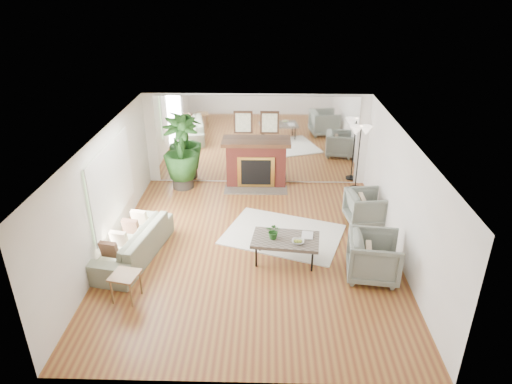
{
  "coord_description": "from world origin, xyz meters",
  "views": [
    {
      "loc": [
        0.3,
        -8.21,
        5.29
      ],
      "look_at": [
        0.07,
        0.6,
        1.07
      ],
      "focal_mm": 32.0,
      "sensor_mm": 36.0,
      "label": 1
    }
  ],
  "objects_px": {
    "sofa": "(132,243)",
    "armchair_front": "(374,257)",
    "armchair_back": "(366,207)",
    "potted_ficus": "(181,151)",
    "coffee_table": "(286,240)",
    "floor_lamp": "(360,136)",
    "side_table": "(125,278)",
    "fireplace": "(256,163)"
  },
  "relations": [
    {
      "from": "coffee_table",
      "to": "fireplace",
      "type": "bearing_deg",
      "value": 100.56
    },
    {
      "from": "armchair_back",
      "to": "potted_ficus",
      "type": "distance_m",
      "value": 4.99
    },
    {
      "from": "fireplace",
      "to": "potted_ficus",
      "type": "height_order",
      "value": "fireplace"
    },
    {
      "from": "side_table",
      "to": "armchair_front",
      "type": "bearing_deg",
      "value": 9.98
    },
    {
      "from": "side_table",
      "to": "coffee_table",
      "type": "bearing_deg",
      "value": 23.96
    },
    {
      "from": "side_table",
      "to": "floor_lamp",
      "type": "relative_size",
      "value": 0.31
    },
    {
      "from": "sofa",
      "to": "side_table",
      "type": "bearing_deg",
      "value": 22.12
    },
    {
      "from": "armchair_front",
      "to": "floor_lamp",
      "type": "bearing_deg",
      "value": 2.44
    },
    {
      "from": "armchair_back",
      "to": "floor_lamp",
      "type": "height_order",
      "value": "floor_lamp"
    },
    {
      "from": "armchair_back",
      "to": "armchair_front",
      "type": "bearing_deg",
      "value": 166.3
    },
    {
      "from": "floor_lamp",
      "to": "potted_ficus",
      "type": "bearing_deg",
      "value": 180.0
    },
    {
      "from": "fireplace",
      "to": "sofa",
      "type": "relative_size",
      "value": 0.9
    },
    {
      "from": "armchair_back",
      "to": "armchair_front",
      "type": "relative_size",
      "value": 0.88
    },
    {
      "from": "armchair_front",
      "to": "side_table",
      "type": "bearing_deg",
      "value": 107.51
    },
    {
      "from": "fireplace",
      "to": "armchair_back",
      "type": "height_order",
      "value": "fireplace"
    },
    {
      "from": "sofa",
      "to": "armchair_front",
      "type": "bearing_deg",
      "value": 94.52
    },
    {
      "from": "coffee_table",
      "to": "armchair_back",
      "type": "relative_size",
      "value": 1.65
    },
    {
      "from": "armchair_back",
      "to": "potted_ficus",
      "type": "height_order",
      "value": "potted_ficus"
    },
    {
      "from": "coffee_table",
      "to": "armchair_back",
      "type": "distance_m",
      "value": 2.54
    },
    {
      "from": "armchair_back",
      "to": "potted_ficus",
      "type": "bearing_deg",
      "value": 61.25
    },
    {
      "from": "sofa",
      "to": "armchair_front",
      "type": "height_order",
      "value": "armchair_front"
    },
    {
      "from": "sofa",
      "to": "armchair_back",
      "type": "relative_size",
      "value": 2.67
    },
    {
      "from": "fireplace",
      "to": "side_table",
      "type": "bearing_deg",
      "value": -113.88
    },
    {
      "from": "armchair_front",
      "to": "floor_lamp",
      "type": "height_order",
      "value": "floor_lamp"
    },
    {
      "from": "sofa",
      "to": "potted_ficus",
      "type": "distance_m",
      "value": 3.53
    },
    {
      "from": "potted_ficus",
      "to": "floor_lamp",
      "type": "height_order",
      "value": "potted_ficus"
    },
    {
      "from": "armchair_back",
      "to": "armchair_front",
      "type": "distance_m",
      "value": 2.16
    },
    {
      "from": "fireplace",
      "to": "side_table",
      "type": "height_order",
      "value": "fireplace"
    },
    {
      "from": "fireplace",
      "to": "armchair_front",
      "type": "xyz_separation_m",
      "value": [
        2.35,
        -4.14,
        -0.22
      ]
    },
    {
      "from": "sofa",
      "to": "armchair_front",
      "type": "distance_m",
      "value": 4.83
    },
    {
      "from": "potted_ficus",
      "to": "floor_lamp",
      "type": "xyz_separation_m",
      "value": [
        4.7,
        -0.0,
        0.46
      ]
    },
    {
      "from": "armchair_back",
      "to": "floor_lamp",
      "type": "distance_m",
      "value": 2.16
    },
    {
      "from": "armchair_front",
      "to": "floor_lamp",
      "type": "relative_size",
      "value": 0.55
    },
    {
      "from": "armchair_back",
      "to": "floor_lamp",
      "type": "bearing_deg",
      "value": -10.03
    },
    {
      "from": "side_table",
      "to": "floor_lamp",
      "type": "distance_m",
      "value": 6.92
    },
    {
      "from": "coffee_table",
      "to": "sofa",
      "type": "relative_size",
      "value": 0.62
    },
    {
      "from": "coffee_table",
      "to": "floor_lamp",
      "type": "bearing_deg",
      "value": 60.08
    },
    {
      "from": "potted_ficus",
      "to": "floor_lamp",
      "type": "distance_m",
      "value": 4.72
    },
    {
      "from": "sofa",
      "to": "floor_lamp",
      "type": "relative_size",
      "value": 1.29
    },
    {
      "from": "armchair_front",
      "to": "potted_ficus",
      "type": "xyz_separation_m",
      "value": [
        -4.34,
        3.98,
        0.61
      ]
    },
    {
      "from": "fireplace",
      "to": "side_table",
      "type": "xyz_separation_m",
      "value": [
        -2.19,
        -4.94,
        -0.22
      ]
    },
    {
      "from": "coffee_table",
      "to": "armchair_front",
      "type": "distance_m",
      "value": 1.73
    }
  ]
}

